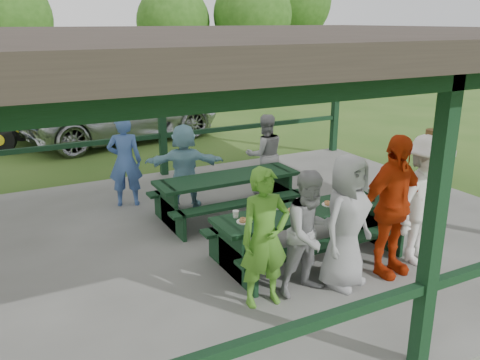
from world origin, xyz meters
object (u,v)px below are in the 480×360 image
picnic_table_far (228,191)px  contestant_grey_left (311,233)px  picnic_table_near (307,226)px  spectator_grey (265,155)px  contestant_grey_mid (346,222)px  contestant_white_fedora (425,200)px  contestant_green (265,238)px  contestant_red (392,206)px  farm_trailer (45,121)px  spectator_lblue (184,166)px  spectator_blue (125,161)px  pickup_truck (124,112)px

picnic_table_far → contestant_grey_left: (-0.26, -2.86, 0.34)m
picnic_table_near → spectator_grey: size_ratio=1.74×
spectator_grey → contestant_grey_mid: bearing=87.1°
spectator_grey → picnic_table_far: bearing=44.1°
contestant_grey_left → contestant_white_fedora: contestant_white_fedora is taller
contestant_green → contestant_grey_left: size_ratio=1.07×
contestant_red → contestant_white_fedora: 0.66m
farm_trailer → contestant_red: bearing=-50.1°
spectator_lblue → spectator_blue: 1.12m
picnic_table_near → pickup_truck: size_ratio=0.48×
picnic_table_far → farm_trailer: (-2.04, 7.47, 0.16)m
contestant_green → contestant_grey_left: (0.65, -0.03, -0.06)m
contestant_white_fedora → spectator_grey: contestant_white_fedora is taller
contestant_grey_mid → pickup_truck: 10.33m
spectator_blue → picnic_table_far: bearing=153.1°
contestant_red → spectator_blue: contestant_red is taller
spectator_blue → spectator_grey: size_ratio=1.06×
contestant_white_fedora → picnic_table_near: bearing=131.3°
contestant_green → spectator_grey: contestant_green is taller
contestant_white_fedora → farm_trailer: contestant_white_fedora is taller
spectator_lblue → spectator_blue: spectator_blue is taller
spectator_lblue → farm_trailer: spectator_lblue is taller
contestant_green → contestant_white_fedora: size_ratio=0.89×
picnic_table_far → contestant_white_fedora: size_ratio=1.31×
contestant_green → pickup_truck: bearing=89.1°
picnic_table_near → contestant_green: (-1.20, -0.83, 0.39)m
contestant_red → spectator_blue: size_ratio=1.15×
contestant_red → spectator_grey: (0.21, 3.72, -0.17)m
picnic_table_near → spectator_lblue: bearing=105.4°
picnic_table_near → spectator_lblue: (-0.78, 2.82, 0.31)m
picnic_table_near → contestant_white_fedora: 1.71m
picnic_table_far → spectator_blue: (-1.43, 1.42, 0.38)m
contestant_green → pickup_truck: size_ratio=0.30×
picnic_table_far → contestant_grey_left: 2.89m
contestant_white_fedora → pickup_truck: (-1.48, 10.31, -0.24)m
spectator_blue → pickup_truck: size_ratio=0.29×
contestant_red → picnic_table_far: bearing=103.1°
contestant_green → spectator_grey: 4.18m
spectator_lblue → contestant_white_fedora: bearing=141.7°
contestant_green → contestant_grey_left: contestant_green is taller
picnic_table_near → contestant_red: 1.29m
picnic_table_near → spectator_lblue: 2.95m
contestant_green → pickup_truck: (1.09, 10.24, -0.16)m
contestant_grey_mid → contestant_white_fedora: (1.41, 0.02, 0.06)m
spectator_lblue → spectator_blue: size_ratio=0.92×
picnic_table_near → spectator_lblue: size_ratio=1.78×
picnic_table_near → contestant_green: 1.51m
picnic_table_far → contestant_red: bearing=-71.0°
farm_trailer → picnic_table_near: bearing=-52.6°
picnic_table_far → spectator_blue: size_ratio=1.49×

